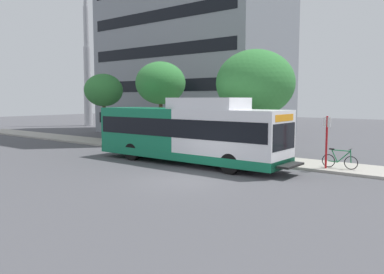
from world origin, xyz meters
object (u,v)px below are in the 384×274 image
bus_stop_sign_pole (327,138)px  street_tree_near_stop (255,83)px  transit_bus (188,133)px  bicycle_parked (340,160)px  street_tree_mid_block (161,83)px  street_tree_far_block (104,90)px

bus_stop_sign_pole → street_tree_near_stop: 5.89m
transit_bus → street_tree_near_stop: bearing=-25.2°
transit_bus → street_tree_near_stop: street_tree_near_stop is taller
bicycle_parked → street_tree_mid_block: size_ratio=0.29×
street_tree_mid_block → street_tree_far_block: street_tree_mid_block is taller
transit_bus → bicycle_parked: size_ratio=6.96×
street_tree_far_block → street_tree_mid_block: bearing=-94.4°
transit_bus → street_tree_near_stop: (4.07, -1.92, 2.81)m
bus_stop_sign_pole → street_tree_mid_block: bearing=82.9°
bicycle_parked → street_tree_near_stop: size_ratio=0.28×
transit_bus → bus_stop_sign_pole: bearing=-69.9°
bus_stop_sign_pole → street_tree_near_stop: bearing=72.3°
street_tree_near_stop → street_tree_far_block: size_ratio=1.15×
bus_stop_sign_pole → street_tree_far_block: size_ratio=0.47×
bicycle_parked → street_tree_near_stop: bearing=77.9°
transit_bus → bus_stop_sign_pole: (2.50, -6.82, -0.05)m
transit_bus → bus_stop_sign_pole: transit_bus is taller
bus_stop_sign_pole → street_tree_mid_block: street_tree_mid_block is taller
bicycle_parked → street_tree_mid_block: street_tree_mid_block is taller
street_tree_near_stop → street_tree_far_block: street_tree_near_stop is taller
bus_stop_sign_pole → street_tree_near_stop: (1.57, 4.90, 2.87)m
bicycle_parked → street_tree_far_block: bearing=85.1°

